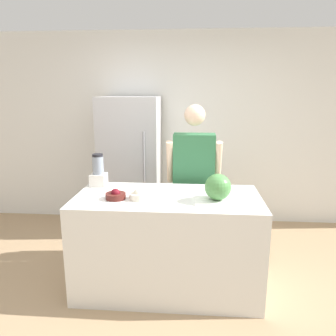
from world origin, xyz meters
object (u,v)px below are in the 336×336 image
at_px(bowl_cream, 138,195).
at_px(blender, 98,172).
at_px(refrigerator, 131,165).
at_px(person, 194,182).
at_px(watermelon, 218,187).
at_px(bowl_cherries, 116,195).

relative_size(bowl_cream, blender, 0.51).
height_order(refrigerator, person, refrigerator).
bearing_deg(watermelon, blender, 161.42).
bearing_deg(watermelon, refrigerator, 125.16).
bearing_deg(blender, bowl_cream, -39.81).
relative_size(refrigerator, blender, 5.49).
bearing_deg(bowl_cherries, bowl_cream, 1.97).
bearing_deg(blender, person, 20.16).
distance_m(person, watermelon, 0.78).
xyz_separation_m(refrigerator, person, (0.82, -0.73, -0.01)).
height_order(watermelon, bowl_cherries, watermelon).
bearing_deg(person, refrigerator, 138.49).
distance_m(person, bowl_cream, 0.88).
xyz_separation_m(person, bowl_cream, (-0.48, -0.73, 0.07)).
distance_m(bowl_cream, blender, 0.61).
relative_size(refrigerator, watermelon, 7.77).
distance_m(watermelon, bowl_cherries, 0.89).
distance_m(person, bowl_cherries, 1.01).
bearing_deg(person, blender, -159.84).
bearing_deg(bowl_cream, blender, 140.19).
bearing_deg(refrigerator, person, -41.51).
bearing_deg(person, watermelon, -74.31).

